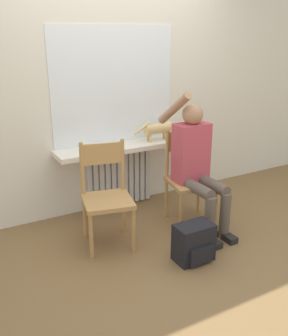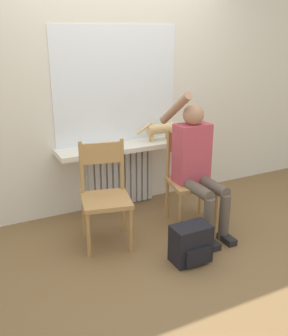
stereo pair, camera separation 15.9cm
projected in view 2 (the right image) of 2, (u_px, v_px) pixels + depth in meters
name	position (u px, v px, depth m)	size (l,w,h in m)	color
ground_plane	(172.00, 252.00, 3.51)	(12.00, 12.00, 0.00)	brown
wall_with_window	(115.00, 83.00, 4.10)	(7.00, 0.06, 2.70)	silver
radiator	(120.00, 176.00, 4.37)	(0.78, 0.08, 0.68)	silver
windowsill	(124.00, 147.00, 4.15)	(1.43, 0.33, 0.05)	white
window_glass	(117.00, 86.00, 4.07)	(1.37, 0.01, 1.20)	white
chair_left	(105.00, 194.00, 3.55)	(0.51, 0.51, 0.94)	#B2844C
chair_right	(190.00, 178.00, 3.94)	(0.50, 0.50, 0.94)	#B2844C
person	(197.00, 162.00, 3.77)	(0.36, 0.99, 1.36)	brown
cat	(161.00, 129.00, 4.26)	(0.49, 0.11, 0.22)	#DBB77A
backpack	(191.00, 244.00, 3.33)	(0.33, 0.24, 0.33)	black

